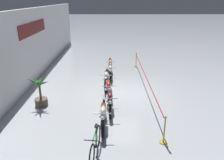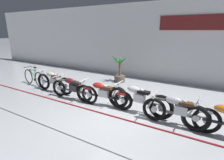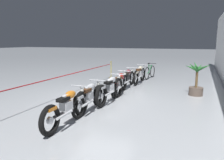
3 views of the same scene
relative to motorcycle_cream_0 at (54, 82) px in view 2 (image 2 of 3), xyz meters
The scene contains 10 objects.
ground_plane 3.51m from the motorcycle_cream_0, 11.78° to the right, with size 120.00×120.00×0.00m, color #B2B7BC.
back_wall 5.81m from the motorcycle_cream_0, 52.30° to the left, with size 28.00×0.29×4.20m.
motorcycle_cream_0 is the anchor object (origin of this frame).
motorcycle_maroon_1 1.41m from the motorcycle_cream_0, 10.20° to the right, with size 2.32×0.62×0.94m.
motorcycle_red_2 2.74m from the motorcycle_cream_0, ahead, with size 2.35×0.62×0.93m.
motorcycle_silver_3 4.10m from the motorcycle_cream_0, ahead, with size 2.38×0.62×0.99m.
motorcycle_silver_4 5.45m from the motorcycle_cream_0, ahead, with size 2.19×0.62×0.95m.
bicycle 1.73m from the motorcycle_cream_0, behind, with size 1.77×0.48×0.99m.
potted_palm_left_of_row 3.47m from the motorcycle_cream_0, 58.97° to the left, with size 0.92×1.08×1.49m.
stanchion_far_left 2.99m from the motorcycle_cream_0, 45.61° to the right, with size 8.95×0.28×1.05m.
Camera 2 is at (2.70, -4.48, 2.75)m, focal length 28.00 mm.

